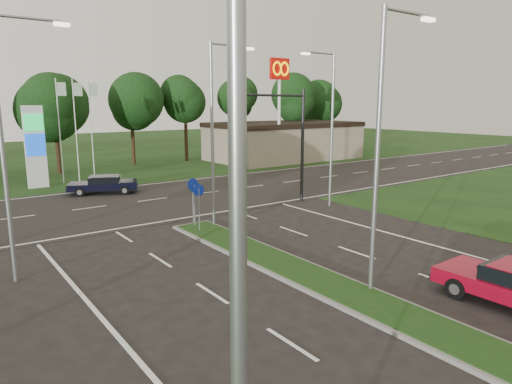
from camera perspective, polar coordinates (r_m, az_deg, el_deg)
verge_far at (r=59.48m, az=-25.83°, el=4.00°), size 160.00×50.00×0.02m
cross_road at (r=29.85m, az=-14.57°, el=-1.21°), size 160.00×12.00×0.02m
median_kerb at (r=14.22m, az=18.35°, el=-14.91°), size 2.00×26.00×0.12m
commercial_building at (r=51.18m, az=3.52°, el=6.37°), size 16.00×9.00×4.00m
streetlight_median_near at (r=14.88m, az=15.49°, el=6.51°), size 2.53×0.22×9.00m
streetlight_median_far at (r=22.48m, az=-5.07°, el=8.26°), size 2.53×0.22×9.00m
streetlight_left_near at (r=4.11m, az=0.06°, el=-4.06°), size 2.53×0.22×9.00m
streetlight_left_far at (r=17.39m, az=-28.62°, el=6.17°), size 2.53×0.22×9.00m
streetlight_right_far at (r=27.35m, az=9.19°, el=8.65°), size 2.53×0.22×9.00m
traffic_signal at (r=27.74m, az=3.84°, el=7.92°), size 5.10×0.42×7.00m
median_signs at (r=22.74m, az=-7.61°, el=-0.31°), size 1.16×1.76×2.38m
gas_pylon at (r=37.01m, az=-25.59°, el=5.38°), size 5.80×1.26×8.00m
mcdonalds_sign at (r=45.40m, az=2.96°, el=13.34°), size 2.20×0.47×10.40m
treeline_far at (r=44.46m, az=-22.73°, el=11.08°), size 6.00×6.00×9.90m
navy_sedan at (r=33.16m, az=-18.52°, el=0.94°), size 4.87×3.47×1.24m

